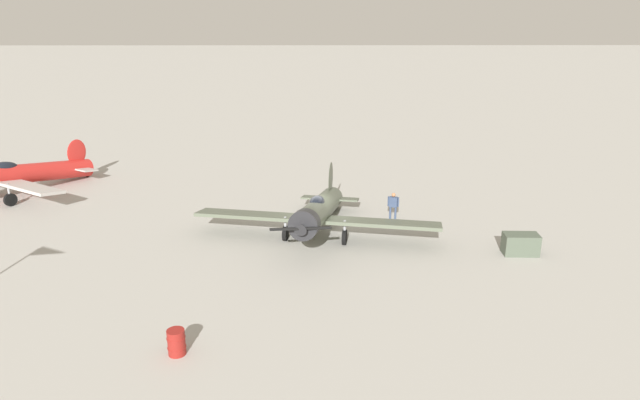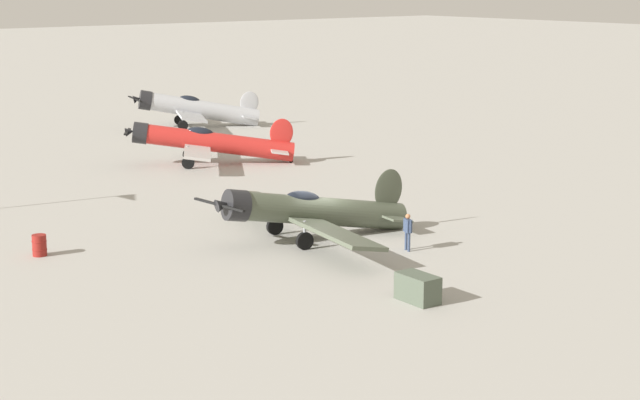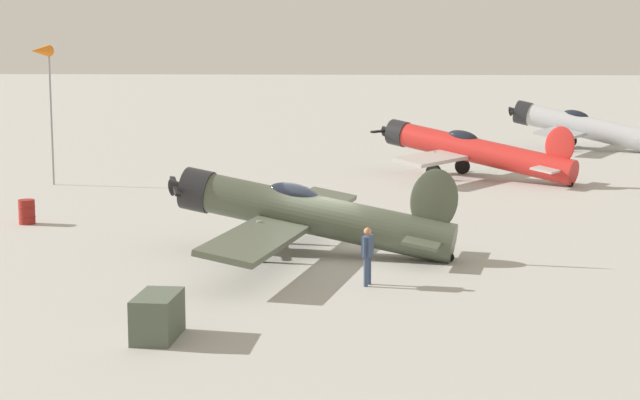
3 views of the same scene
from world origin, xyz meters
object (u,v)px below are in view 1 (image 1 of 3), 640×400
Objects in this scene: airplane_foreground at (318,211)px; ground_crew_mechanic at (393,204)px; airplane_mid_apron at (14,175)px; fuel_drum at (176,342)px; equipment_crate at (521,244)px.

airplane_foreground is 7.76× the size of ground_crew_mechanic.
airplane_mid_apron is 11.06× the size of fuel_drum.
fuel_drum is at bearing 71.20° from airplane_mid_apron.
airplane_foreground is at bearing 165.16° from equipment_crate.
ground_crew_mechanic is at bearing 139.97° from equipment_crate.
airplane_mid_apron is 6.21× the size of ground_crew_mechanic.
equipment_crate is at bearing -112.60° from ground_crew_mechanic.
airplane_foreground is 13.83× the size of fuel_drum.
airplane_mid_apron is at bearing 162.16° from equipment_crate.
ground_crew_mechanic is 7.38m from equipment_crate.
airplane_foreground is 1.25× the size of airplane_mid_apron.
airplane_foreground is 10.28m from equipment_crate.
equipment_crate reaches higher than fuel_drum.
airplane_mid_apron is 23.04m from fuel_drum.
equipment_crate is (29.44, -9.48, -0.94)m from airplane_mid_apron.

